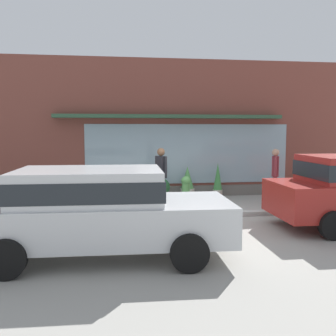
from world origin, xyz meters
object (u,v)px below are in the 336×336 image
(fire_hydrant, at_px, (186,192))
(potted_plant_low_front, at_px, (161,188))
(potted_plant_near_hydrant, at_px, (218,181))
(potted_plant_window_left, at_px, (59,194))
(potted_plant_corner_tall, at_px, (109,188))
(potted_plant_window_center, at_px, (35,189))
(pedestrian_passerby, at_px, (275,171))
(parked_car_silver, at_px, (98,207))
(potted_plant_by_entrance, at_px, (305,187))
(pedestrian_with_handbag, at_px, (161,172))
(potted_plant_trailing_edge, at_px, (187,183))

(fire_hydrant, height_order, potted_plant_low_front, fire_hydrant)
(potted_plant_near_hydrant, xyz_separation_m, potted_plant_window_left, (-5.13, -0.13, -0.30))
(potted_plant_corner_tall, bearing_deg, potted_plant_low_front, -10.30)
(potted_plant_corner_tall, height_order, potted_plant_window_center, potted_plant_window_center)
(pedestrian_passerby, bearing_deg, potted_plant_window_left, 103.40)
(parked_car_silver, height_order, potted_plant_corner_tall, parked_car_silver)
(parked_car_silver, relative_size, potted_plant_low_front, 6.36)
(fire_hydrant, xyz_separation_m, parked_car_silver, (-2.34, -3.98, 0.41))
(pedestrian_passerby, xyz_separation_m, parked_car_silver, (-5.24, -4.43, -0.09))
(potted_plant_window_center, xyz_separation_m, potted_plant_by_entrance, (8.97, -0.32, -0.08))
(potted_plant_window_center, bearing_deg, potted_plant_near_hydrant, -2.30)
(fire_hydrant, height_order, potted_plant_window_left, fire_hydrant)
(potted_plant_window_left, bearing_deg, potted_plant_low_front, -0.91)
(pedestrian_with_handbag, relative_size, potted_plant_by_entrance, 2.60)
(pedestrian_passerby, height_order, potted_plant_low_front, pedestrian_passerby)
(potted_plant_window_center, bearing_deg, potted_plant_by_entrance, -2.02)
(parked_car_silver, relative_size, potted_plant_window_center, 5.46)
(potted_plant_low_front, height_order, potted_plant_near_hydrant, potted_plant_near_hydrant)
(potted_plant_by_entrance, bearing_deg, parked_car_silver, -141.46)
(potted_plant_window_center, distance_m, potted_plant_trailing_edge, 4.91)
(potted_plant_near_hydrant, bearing_deg, fire_hydrant, -132.39)
(potted_plant_low_front, relative_size, potted_plant_near_hydrant, 0.61)
(fire_hydrant, distance_m, parked_car_silver, 4.63)
(potted_plant_near_hydrant, relative_size, potted_plant_trailing_edge, 1.11)
(potted_plant_corner_tall, bearing_deg, potted_plant_window_center, 177.24)
(pedestrian_with_handbag, xyz_separation_m, parked_car_silver, (-1.65, -4.35, -0.12))
(parked_car_silver, distance_m, potted_plant_window_left, 5.57)
(potted_plant_window_center, xyz_separation_m, potted_plant_near_hydrant, (5.90, -0.24, 0.16))
(fire_hydrant, xyz_separation_m, potted_plant_window_left, (-3.77, 1.36, -0.22))
(potted_plant_window_left, bearing_deg, potted_plant_corner_tall, 9.16)
(pedestrian_passerby, height_order, potted_plant_by_entrance, pedestrian_passerby)
(potted_plant_corner_tall, bearing_deg, potted_plant_trailing_edge, 0.75)
(pedestrian_with_handbag, relative_size, potted_plant_corner_tall, 2.52)
(potted_plant_corner_tall, relative_size, potted_plant_trailing_edge, 0.65)
(potted_plant_by_entrance, bearing_deg, potted_plant_near_hydrant, 178.51)
(pedestrian_with_handbag, height_order, potted_plant_low_front, pedestrian_with_handbag)
(fire_hydrant, bearing_deg, pedestrian_with_handbag, 152.05)
(pedestrian_with_handbag, distance_m, pedestrian_passerby, 3.59)
(fire_hydrant, xyz_separation_m, potted_plant_trailing_edge, (0.36, 1.65, 0.02))
(pedestrian_passerby, bearing_deg, pedestrian_with_handbag, 112.53)
(pedestrian_with_handbag, height_order, potted_plant_corner_tall, pedestrian_with_handbag)
(potted_plant_by_entrance, bearing_deg, potted_plant_corner_tall, 178.24)
(potted_plant_low_front, relative_size, potted_plant_by_entrance, 1.08)
(potted_plant_corner_tall, relative_size, potted_plant_by_entrance, 1.03)
(parked_car_silver, xyz_separation_m, potted_plant_by_entrance, (6.76, 5.39, -0.57))
(pedestrian_with_handbag, height_order, potted_plant_trailing_edge, pedestrian_with_handbag)
(fire_hydrant, xyz_separation_m, potted_plant_window_center, (-4.54, 1.72, -0.08))
(potted_plant_window_center, height_order, potted_plant_near_hydrant, potted_plant_near_hydrant)
(fire_hydrant, bearing_deg, potted_plant_window_left, 160.13)
(potted_plant_window_center, bearing_deg, parked_car_silver, -68.86)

